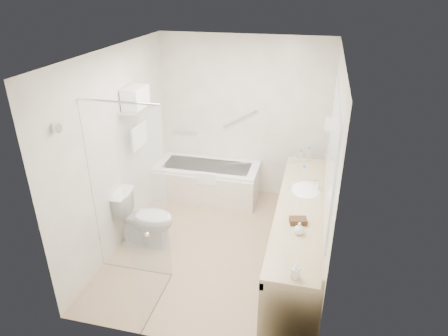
% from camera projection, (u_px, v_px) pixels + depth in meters
% --- Properties ---
extents(floor, '(3.20, 3.20, 0.00)m').
position_uv_depth(floor, '(219.00, 245.00, 5.30)').
color(floor, tan).
rests_on(floor, ground).
extents(ceiling, '(2.60, 3.20, 0.10)m').
position_uv_depth(ceiling, '(217.00, 52.00, 4.22)').
color(ceiling, white).
rests_on(ceiling, wall_back).
extents(wall_back, '(2.60, 0.10, 2.50)m').
position_uv_depth(wall_back, '(244.00, 118.00, 6.16)').
color(wall_back, silver).
rests_on(wall_back, ground).
extents(wall_front, '(2.60, 0.10, 2.50)m').
position_uv_depth(wall_front, '(171.00, 236.00, 3.36)').
color(wall_front, silver).
rests_on(wall_front, ground).
extents(wall_left, '(0.10, 3.20, 2.50)m').
position_uv_depth(wall_left, '(118.00, 150.00, 5.03)').
color(wall_left, silver).
rests_on(wall_left, ground).
extents(wall_right, '(0.10, 3.20, 2.50)m').
position_uv_depth(wall_right, '(330.00, 171.00, 4.48)').
color(wall_right, silver).
rests_on(wall_right, ground).
extents(bathtub, '(1.60, 0.73, 0.59)m').
position_uv_depth(bathtub, '(207.00, 181.00, 6.37)').
color(bathtub, white).
rests_on(bathtub, floor).
extents(grab_bar_short, '(0.40, 0.03, 0.03)m').
position_uv_depth(grab_bar_short, '(185.00, 132.00, 6.46)').
color(grab_bar_short, silver).
rests_on(grab_bar_short, wall_back).
extents(grab_bar_long, '(0.53, 0.03, 0.33)m').
position_uv_depth(grab_bar_long, '(240.00, 119.00, 6.14)').
color(grab_bar_long, silver).
rests_on(grab_bar_long, wall_back).
extents(shower_enclosure, '(0.96, 0.91, 2.11)m').
position_uv_depth(shower_enclosure, '(138.00, 206.00, 4.16)').
color(shower_enclosure, silver).
rests_on(shower_enclosure, floor).
extents(towel_shelf, '(0.24, 0.55, 0.81)m').
position_uv_depth(towel_shelf, '(136.00, 104.00, 5.10)').
color(towel_shelf, silver).
rests_on(towel_shelf, wall_left).
extents(vanity_counter, '(0.55, 2.70, 0.95)m').
position_uv_depth(vanity_counter, '(300.00, 221.00, 4.67)').
color(vanity_counter, '#CBB687').
rests_on(vanity_counter, floor).
extents(sink, '(0.40, 0.52, 0.14)m').
position_uv_depth(sink, '(306.00, 191.00, 4.94)').
color(sink, white).
rests_on(sink, vanity_counter).
extents(faucet, '(0.03, 0.03, 0.14)m').
position_uv_depth(faucet, '(319.00, 185.00, 4.86)').
color(faucet, silver).
rests_on(faucet, vanity_counter).
extents(mirror, '(0.02, 2.00, 1.20)m').
position_uv_depth(mirror, '(332.00, 151.00, 4.22)').
color(mirror, silver).
rests_on(mirror, wall_right).
extents(hairdryer_unit, '(0.08, 0.10, 0.18)m').
position_uv_depth(hairdryer_unit, '(328.00, 124.00, 5.33)').
color(hairdryer_unit, silver).
rests_on(hairdryer_unit, wall_right).
extents(toilet, '(0.78, 0.45, 0.75)m').
position_uv_depth(toilet, '(145.00, 219.00, 5.20)').
color(toilet, white).
rests_on(toilet, floor).
extents(amenity_basket, '(0.20, 0.16, 0.06)m').
position_uv_depth(amenity_basket, '(298.00, 221.00, 4.24)').
color(amenity_basket, '#3F2716').
rests_on(amenity_basket, vanity_counter).
extents(soap_bottle_a, '(0.11, 0.16, 0.07)m').
position_uv_depth(soap_bottle_a, '(295.00, 274.00, 3.47)').
color(soap_bottle_a, silver).
rests_on(soap_bottle_a, vanity_counter).
extents(soap_bottle_b, '(0.14, 0.16, 0.11)m').
position_uv_depth(soap_bottle_b, '(299.00, 230.00, 4.05)').
color(soap_bottle_b, silver).
rests_on(soap_bottle_b, vanity_counter).
extents(water_bottle_left, '(0.07, 0.07, 0.22)m').
position_uv_depth(water_bottle_left, '(309.00, 155.00, 5.63)').
color(water_bottle_left, silver).
rests_on(water_bottle_left, vanity_counter).
extents(water_bottle_mid, '(0.07, 0.07, 0.21)m').
position_uv_depth(water_bottle_mid, '(304.00, 173.00, 5.11)').
color(water_bottle_mid, silver).
rests_on(water_bottle_mid, vanity_counter).
extents(water_bottle_right, '(0.06, 0.06, 0.19)m').
position_uv_depth(water_bottle_right, '(300.00, 156.00, 5.63)').
color(water_bottle_right, silver).
rests_on(water_bottle_right, vanity_counter).
extents(drinking_glass_near, '(0.10, 0.10, 0.10)m').
position_uv_depth(drinking_glass_near, '(294.00, 159.00, 5.62)').
color(drinking_glass_near, silver).
rests_on(drinking_glass_near, vanity_counter).
extents(drinking_glass_far, '(0.08, 0.08, 0.08)m').
position_uv_depth(drinking_glass_far, '(290.00, 186.00, 4.93)').
color(drinking_glass_far, silver).
rests_on(drinking_glass_far, vanity_counter).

